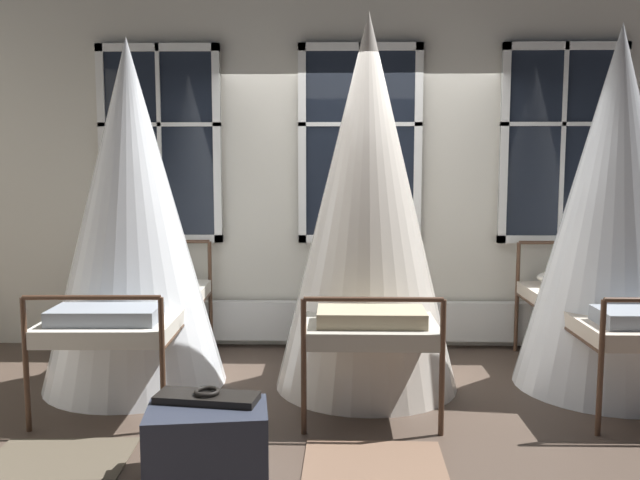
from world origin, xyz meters
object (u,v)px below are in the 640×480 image
cot_second (367,208)px  cot_third (614,214)px  suitcase_dark (208,432)px  travel_trunk (208,445)px  cot_first (132,219)px

cot_second → cot_third: cot_second is taller
cot_second → suitcase_dark: bearing=147.8°
cot_second → travel_trunk: (-0.92, -1.59, -1.17)m
cot_third → travel_trunk: (-2.76, -1.60, -1.12)m
suitcase_dark → travel_trunk: suitcase_dark is taller
cot_second → suitcase_dark: size_ratio=4.81×
cot_first → cot_second: bearing=-92.0°
suitcase_dark → travel_trunk: (0.02, -0.11, -0.02)m
cot_first → cot_third: size_ratio=0.97×
cot_second → cot_third: bearing=-89.2°
cot_first → suitcase_dark: (0.84, -1.49, -1.06)m
cot_first → cot_third: (3.62, -0.00, 0.04)m
travel_trunk → cot_third: bearing=30.1°
suitcase_dark → travel_trunk: 0.12m
cot_first → suitcase_dark: cot_first is taller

